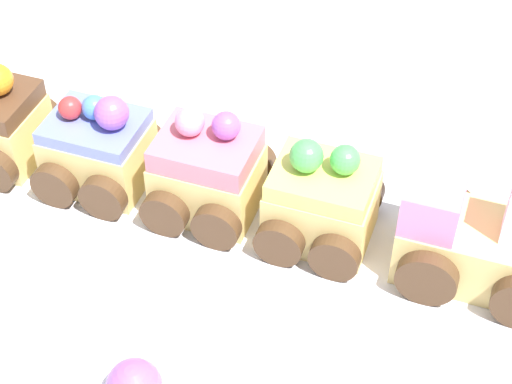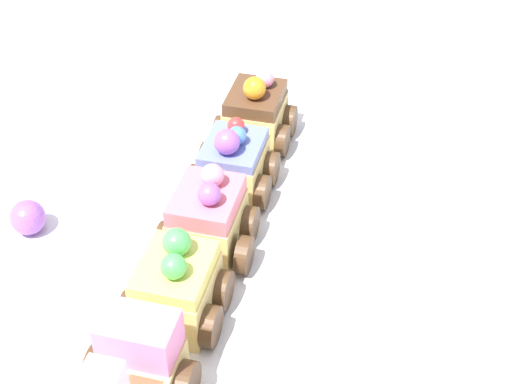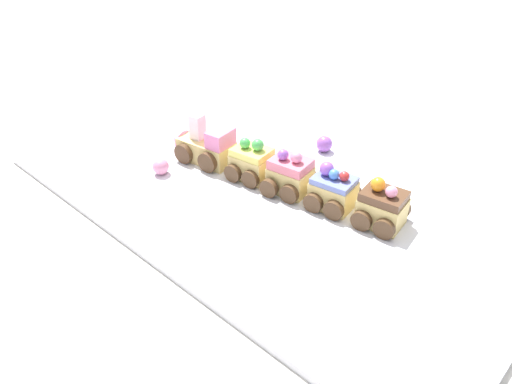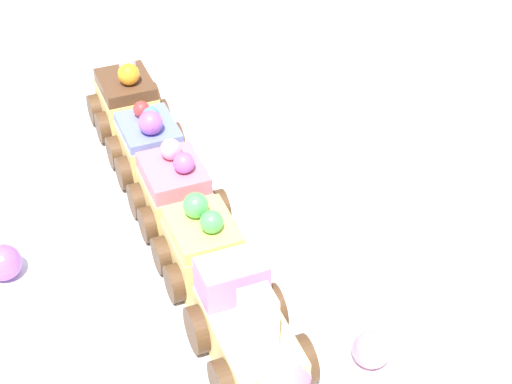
% 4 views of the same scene
% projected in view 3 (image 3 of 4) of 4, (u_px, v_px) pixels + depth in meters
% --- Properties ---
extents(ground_plane, '(10.00, 10.00, 0.00)m').
position_uv_depth(ground_plane, '(262.00, 199.00, 0.80)').
color(ground_plane, beige).
extents(display_board, '(0.82, 0.44, 0.01)m').
position_uv_depth(display_board, '(262.00, 196.00, 0.80)').
color(display_board, white).
rests_on(display_board, ground_plane).
extents(cake_train_locomotive, '(0.13, 0.08, 0.08)m').
position_uv_depth(cake_train_locomotive, '(203.00, 146.00, 0.87)').
color(cake_train_locomotive, '#E5C675').
rests_on(cake_train_locomotive, display_board).
extents(cake_car_lemon, '(0.07, 0.08, 0.07)m').
position_uv_depth(cake_car_lemon, '(252.00, 163.00, 0.82)').
color(cake_car_lemon, '#E5C675').
rests_on(cake_car_lemon, display_board).
extents(cake_car_strawberry, '(0.07, 0.08, 0.07)m').
position_uv_depth(cake_car_strawberry, '(290.00, 176.00, 0.79)').
color(cake_car_strawberry, '#E5C675').
rests_on(cake_car_strawberry, display_board).
extents(cake_car_blueberry, '(0.07, 0.08, 0.07)m').
position_uv_depth(cake_car_blueberry, '(333.00, 191.00, 0.75)').
color(cake_car_blueberry, '#E5C675').
rests_on(cake_car_blueberry, display_board).
extents(cake_car_chocolate, '(0.07, 0.08, 0.07)m').
position_uv_depth(cake_car_chocolate, '(382.00, 208.00, 0.71)').
color(cake_car_chocolate, '#E5C675').
rests_on(cake_car_chocolate, display_board).
extents(gumball_pink, '(0.03, 0.03, 0.03)m').
position_uv_depth(gumball_pink, '(161.00, 166.00, 0.84)').
color(gumball_pink, pink).
rests_on(gumball_pink, display_board).
extents(gumball_purple, '(0.03, 0.03, 0.03)m').
position_uv_depth(gumball_purple, '(324.00, 144.00, 0.90)').
color(gumball_purple, '#9956C6').
rests_on(gumball_purple, display_board).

